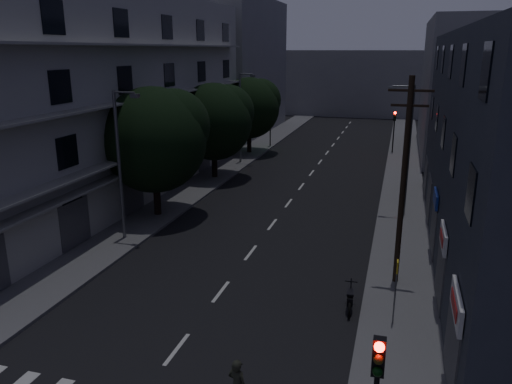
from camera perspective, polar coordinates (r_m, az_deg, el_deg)
The scene contains 20 objects.
ground at distance 38.93m, azimuth 5.34°, elevation 0.82°, with size 160.00×160.00×0.00m, color black.
sidewalk_left at distance 40.92m, azimuth -5.02°, elevation 1.69°, with size 3.00×90.00×0.15m, color #565659.
sidewalk_right at distance 38.29m, azimuth 16.42°, elevation 0.08°, with size 3.00×90.00×0.15m, color #565659.
lane_markings at distance 44.90m, azimuth 6.87°, elevation 2.84°, with size 0.15×60.50×0.01m.
building_left at distance 35.55m, azimuth -16.32°, elevation 10.29°, with size 7.00×36.00×14.00m.
building_right at distance 26.82m, azimuth 26.83°, elevation 4.29°, with size 6.19×28.00×11.00m.
building_far_left at distance 62.89m, azimuth -1.40°, elevation 14.05°, with size 6.00×20.00×16.00m, color slate.
building_far_right at distance 54.29m, azimuth 21.91°, elevation 11.03°, with size 6.00×20.00×13.00m, color slate.
building_far_end at distance 82.39m, azimuth 11.58°, elevation 12.11°, with size 24.00×8.00×10.00m, color slate.
tree_near at distance 30.93m, azimuth -11.46°, elevation 6.31°, with size 6.42×6.42×7.92m.
tree_mid at distance 40.00m, azimuth -4.76°, elevation 8.33°, with size 6.11×6.11×7.51m.
tree_far at distance 49.89m, azimuth -0.70°, elevation 9.84°, with size 5.99×5.99×7.40m.
traffic_signal_far_right at distance 51.63m, azimuth 15.53°, elevation 7.58°, with size 0.28×0.37×4.10m.
traffic_signal_far_left at distance 53.16m, azimuth 1.64°, elevation 8.38°, with size 0.28×0.37×4.10m.
street_lamp_left_near at distance 27.29m, azimuth -15.21°, elevation 3.71°, with size 1.51×0.25×8.00m.
street_lamp_right at distance 31.64m, azimuth 16.88°, elevation 5.21°, with size 1.51×0.25×8.00m.
street_lamp_left_far at distance 45.34m, azimuth -1.69°, elevation 8.97°, with size 1.51×0.25×8.00m.
utility_pole at distance 21.98m, azimuth 16.51°, elevation 1.43°, with size 1.80×0.24×9.00m.
bus_stop_sign at distance 19.49m, azimuth 15.73°, elevation -9.72°, with size 0.06×0.35×2.52m.
motorcycle at distance 20.85m, azimuth 10.70°, elevation -12.03°, with size 0.51×1.77×1.14m.
Camera 1 is at (6.95, -11.93, 10.15)m, focal length 35.00 mm.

